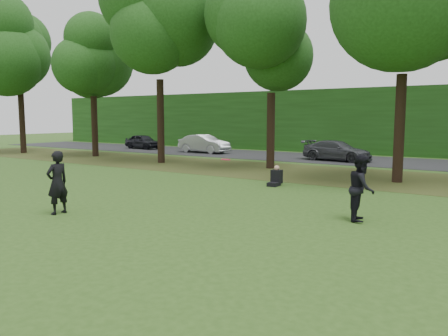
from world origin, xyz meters
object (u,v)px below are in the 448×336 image
object	(u,v)px
player_left	(57,183)
seated_person	(276,178)
player_right	(362,188)
frisbee	(226,160)

from	to	relation	value
player_left	seated_person	size ratio (longest dim) A/B	2.22
player_right	frisbee	world-z (taller)	player_right
player_right	seated_person	bearing A→B (deg)	35.24
player_right	seated_person	world-z (taller)	player_right
player_left	frisbee	size ratio (longest dim) A/B	5.71
player_left	player_right	bearing A→B (deg)	118.49
player_left	seated_person	world-z (taller)	player_left
frisbee	player_left	bearing A→B (deg)	-147.18
player_right	frisbee	bearing A→B (deg)	98.95
player_left	frisbee	world-z (taller)	player_left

